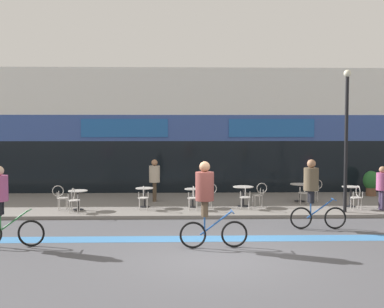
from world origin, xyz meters
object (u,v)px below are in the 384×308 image
at_px(cafe_chair_4_near, 304,191).
at_px(cafe_chair_3_near, 245,195).
at_px(cafe_chair_1_near, 143,196).
at_px(cafe_chair_0_near, 74,198).
at_px(bistro_table_4, 300,189).
at_px(lamp_post, 346,130).
at_px(planter_pot, 371,182).
at_px(cyclist_0, 2,201).
at_px(cafe_chair_3_side, 259,193).
at_px(cafe_chair_0_side, 61,196).
at_px(bistro_table_3, 243,192).
at_px(cafe_chair_4_side, 315,189).
at_px(cyclist_1, 207,197).
at_px(bistro_table_1, 145,193).
at_px(pedestrian_far_end, 382,184).
at_px(bistro_table_5, 351,192).
at_px(cafe_chair_2_side, 209,194).
at_px(bistro_table_0, 78,196).
at_px(cafe_chair_5_near, 357,196).
at_px(cafe_chair_2_near, 193,196).
at_px(bistro_table_2, 193,194).
at_px(pedestrian_near_end, 155,176).
at_px(cyclist_2, 313,188).

bearing_deg(cafe_chair_4_near, cafe_chair_3_near, 117.26).
bearing_deg(cafe_chair_1_near, cafe_chair_0_near, 95.63).
relative_size(bistro_table_4, lamp_post, 0.15).
height_order(planter_pot, cyclist_0, cyclist_0).
bearing_deg(cafe_chair_3_side, cafe_chair_3_near, 37.89).
bearing_deg(cafe_chair_0_side, cyclist_0, -98.58).
relative_size(bistro_table_3, cafe_chair_0_near, 0.86).
bearing_deg(cafe_chair_0_side, cafe_chair_4_side, 4.13).
bearing_deg(cyclist_1, bistro_table_1, 106.90).
height_order(planter_pot, pedestrian_far_end, pedestrian_far_end).
relative_size(bistro_table_5, cafe_chair_4_side, 0.86).
bearing_deg(cafe_chair_2_side, lamp_post, 158.89).
bearing_deg(bistro_table_1, cafe_chair_4_side, 9.37).
bearing_deg(bistro_table_0, cyclist_0, -100.67).
xyz_separation_m(bistro_table_1, cafe_chair_5_near, (7.83, -0.77, -0.00)).
height_order(cafe_chair_2_near, cafe_chair_2_side, same).
relative_size(bistro_table_2, pedestrian_near_end, 0.41).
bearing_deg(lamp_post, cyclist_2, -130.44).
relative_size(bistro_table_3, cyclist_2, 0.36).
height_order(bistro_table_0, cafe_chair_4_near, cafe_chair_4_near).
bearing_deg(cyclist_0, cafe_chair_3_near, 31.12).
height_order(cafe_chair_2_near, cyclist_1, cyclist_1).
bearing_deg(bistro_table_3, cafe_chair_4_side, 19.69).
bearing_deg(cafe_chair_4_near, bistro_table_3, 104.24).
height_order(bistro_table_3, cafe_chair_1_near, cafe_chair_1_near).
height_order(cafe_chair_0_side, cafe_chair_1_near, same).
height_order(lamp_post, pedestrian_near_end, lamp_post).
relative_size(cafe_chair_4_side, planter_pot, 0.81).
relative_size(cafe_chair_2_near, planter_pot, 0.81).
distance_m(cafe_chair_2_near, lamp_post, 5.93).
distance_m(bistro_table_0, cafe_chair_3_side, 6.79).
bearing_deg(bistro_table_3, cafe_chair_0_near, -169.22).
relative_size(bistro_table_3, cafe_chair_2_near, 0.86).
distance_m(cafe_chair_3_side, pedestrian_near_end, 4.32).
bearing_deg(cafe_chair_5_near, cafe_chair_3_near, 88.63).
xyz_separation_m(cafe_chair_3_near, cafe_chair_3_side, (0.63, 0.63, 0.00)).
bearing_deg(cafe_chair_0_side, planter_pot, 8.36).
xyz_separation_m(bistro_table_4, cyclist_0, (-9.50, -6.35, 0.57)).
bearing_deg(bistro_table_2, cafe_chair_2_near, -89.61).
height_order(bistro_table_0, cafe_chair_2_near, cafe_chair_2_near).
relative_size(planter_pot, cyclist_0, 0.52).
bearing_deg(cafe_chair_5_near, bistro_table_4, 41.11).
xyz_separation_m(cafe_chair_0_side, cafe_chair_1_near, (3.03, -0.10, 0.00)).
bearing_deg(bistro_table_5, cyclist_2, -127.02).
relative_size(bistro_table_2, bistro_table_5, 0.91).
bearing_deg(cafe_chair_3_near, cafe_chair_4_near, -58.50).
height_order(bistro_table_5, cafe_chair_2_side, cafe_chair_2_side).
distance_m(bistro_table_0, bistro_table_2, 4.23).
height_order(bistro_table_4, cafe_chair_2_near, cafe_chair_2_near).
xyz_separation_m(bistro_table_5, cafe_chair_5_near, (-0.00, -0.63, -0.03)).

